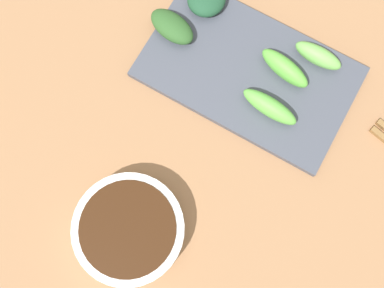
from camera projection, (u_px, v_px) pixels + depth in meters
name	position (u px, v px, depth m)	size (l,w,h in m)	color
tabletop	(196.00, 132.00, 0.64)	(2.10, 2.10, 0.02)	#996D49
sauce_bowl	(129.00, 229.00, 0.58)	(0.15, 0.15, 0.04)	white
serving_plate	(248.00, 72.00, 0.64)	(0.18, 0.31, 0.01)	#454956
broccoli_leafy_0	(172.00, 27.00, 0.63)	(0.04, 0.07, 0.03)	#2D5827
broccoli_stalk_1	(270.00, 107.00, 0.61)	(0.03, 0.09, 0.03)	#60B245
broccoli_stalk_3	(285.00, 68.00, 0.62)	(0.03, 0.08, 0.03)	#5EB340
broccoli_stalk_4	(318.00, 56.00, 0.62)	(0.03, 0.07, 0.03)	#6FB652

